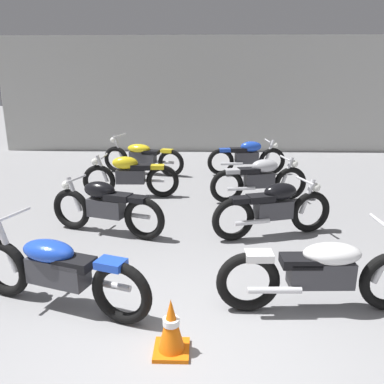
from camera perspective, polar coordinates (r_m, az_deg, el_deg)
name	(u,v)px	position (r m, az deg, el deg)	size (l,w,h in m)	color
ground_plane	(181,374)	(3.64, -1.64, -24.81)	(60.00, 60.00, 0.00)	gray
back_wall	(198,95)	(12.97, 0.82, 13.84)	(12.65, 0.24, 3.60)	#B2B2AD
motorcycle_left_row_0	(57,270)	(4.43, -18.95, -10.58)	(2.09, 0.93, 0.97)	black
motorcycle_left_row_1	(106,206)	(6.25, -12.40, -2.01)	(1.91, 0.75, 0.88)	black
motorcycle_left_row_2	(130,175)	(8.10, -8.96, 2.42)	(1.97, 0.48, 0.88)	black
motorcycle_left_row_3	(142,157)	(9.99, -7.20, 5.11)	(2.12, 0.84, 0.97)	black
motorcycle_right_row_0	(322,272)	(4.37, 18.32, -10.90)	(2.17, 0.68, 0.97)	black
motorcycle_right_row_1	(274,208)	(6.15, 11.79, -2.27)	(1.92, 0.73, 0.88)	black
motorcycle_right_row_2	(260,179)	(7.83, 9.79, 1.89)	(1.95, 0.63, 0.88)	black
motorcycle_right_row_3	(247,157)	(9.94, 7.98, 5.08)	(1.97, 0.52, 0.88)	black
traffic_cone	(171,327)	(3.70, -3.04, -18.96)	(0.32, 0.32, 0.54)	orange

